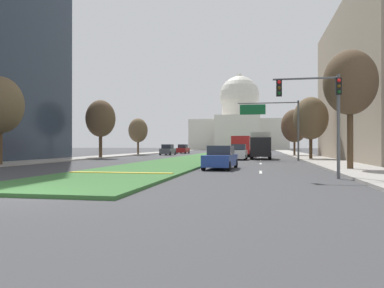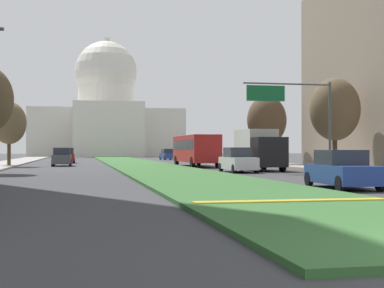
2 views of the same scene
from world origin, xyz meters
name	(u,v)px [view 1 (image 1 of 2)]	position (x,y,z in m)	size (l,w,h in m)	color
ground_plane	(222,154)	(0.00, 62.10, 0.00)	(273.24, 273.24, 0.00)	#3D3D3F
grass_median	(218,154)	(0.00, 55.89, 0.07)	(6.56, 111.78, 0.14)	#386B33
median_curb_nose	(121,173)	(0.00, 8.73, 0.16)	(5.91, 0.50, 0.04)	gold
lane_dashes_right	(261,158)	(7.59, 37.25, 0.00)	(0.16, 54.42, 0.01)	silver
sidewalk_left	(134,154)	(-13.90, 49.68, 0.07)	(4.00, 111.78, 0.15)	#9E9991
sidewalk_right	(301,155)	(13.90, 49.68, 0.07)	(4.00, 111.78, 0.15)	#9E9991
capitol_building	(239,123)	(0.00, 123.49, 9.56)	(33.99, 24.94, 27.58)	silver
traffic_light_near_right	(321,103)	(10.56, 8.84, 3.80)	(3.34, 0.35, 5.20)	#515456
overhead_guide_sign	(275,118)	(9.09, 30.55, 4.69)	(6.60, 0.20, 6.50)	#515456
street_tree_left_near	(0,105)	(-12.56, 15.11, 4.82)	(3.59, 3.59, 7.09)	#4C3823
street_tree_right_near	(350,83)	(13.32, 14.94, 5.72)	(3.39, 3.39, 7.89)	#4C3823
street_tree_left_mid	(101,119)	(-12.40, 33.20, 5.03)	(3.75, 3.75, 7.40)	#4C3823
street_tree_right_mid	(311,118)	(13.21, 33.12, 4.72)	(3.87, 3.87, 7.17)	#4C3823
street_tree_left_far	(138,130)	(-12.65, 48.42, 4.14)	(3.23, 3.23, 6.18)	#4C3823
street_tree_right_far	(294,126)	(12.67, 47.43, 4.61)	(4.02, 4.02, 7.14)	#4C3823
sedan_lead_stopped	(221,158)	(4.84, 15.22, 0.77)	(2.16, 4.56, 1.64)	navy
sedan_midblock	(239,152)	(5.11, 31.98, 0.83)	(1.86, 4.65, 1.79)	silver
sedan_distant	(168,150)	(-7.80, 49.58, 0.84)	(1.88, 4.55, 1.80)	#4C5156
sedan_far_horizon	(183,149)	(-7.57, 60.82, 0.84)	(1.92, 4.29, 1.82)	maroon
sedan_very_far	(259,149)	(7.30, 78.41, 0.80)	(1.99, 4.59, 1.70)	navy
box_truck_delivery	(261,145)	(7.60, 34.67, 1.68)	(2.40, 6.40, 3.20)	black
city_bus	(242,144)	(4.83, 45.62, 1.77)	(2.62, 11.00, 2.95)	#B21E1E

